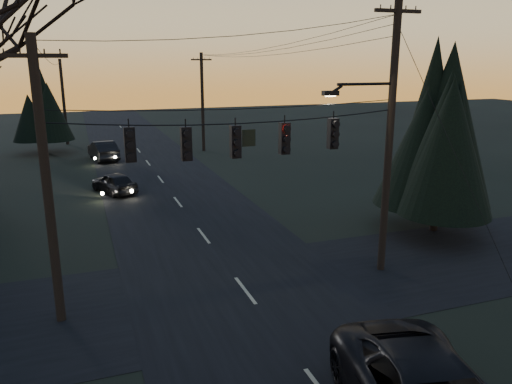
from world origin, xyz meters
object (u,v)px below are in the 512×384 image
object	(u,v)px
utility_pole_far_r	(204,151)
sedan_oncoming_b	(103,151)
utility_pole_right	(380,269)
utility_pole_left	(62,320)
utility_pole_far_l	(68,144)
evergreen_right	(442,135)
sedan_oncoming_a	(114,183)

from	to	relation	value
utility_pole_far_r	sedan_oncoming_b	world-z (taller)	utility_pole_far_r
utility_pole_right	utility_pole_left	xyz separation A→B (m)	(-11.50, 0.00, 0.00)
utility_pole_far_l	evergreen_right	bearing A→B (deg)	-63.43
sedan_oncoming_a	utility_pole_far_l	bearing A→B (deg)	-104.91
utility_pole_right	sedan_oncoming_a	world-z (taller)	utility_pole_right
sedan_oncoming_a	utility_pole_left	bearing A→B (deg)	57.03
utility_pole_right	sedan_oncoming_a	size ratio (longest dim) A/B	2.69
evergreen_right	sedan_oncoming_b	size ratio (longest dim) A/B	1.70
utility_pole_right	sedan_oncoming_a	bearing A→B (deg)	119.54
sedan_oncoming_b	utility_pole_far_l	bearing A→B (deg)	-82.86
sedan_oncoming_b	sedan_oncoming_a	bearing A→B (deg)	80.60
evergreen_right	sedan_oncoming_a	distance (m)	18.76
utility_pole_left	utility_pole_far_r	world-z (taller)	same
utility_pole_far_r	evergreen_right	bearing A→B (deg)	-78.75
utility_pole_right	evergreen_right	distance (m)	7.41
utility_pole_far_r	sedan_oncoming_a	size ratio (longest dim) A/B	2.29
utility_pole_left	sedan_oncoming_b	size ratio (longest dim) A/B	1.82
utility_pole_far_l	sedan_oncoming_a	size ratio (longest dim) A/B	2.15
utility_pole_right	utility_pole_far_r	xyz separation A→B (m)	(0.00, 28.00, 0.00)
utility_pole_left	sedan_oncoming_b	bearing A→B (deg)	83.98
sedan_oncoming_a	sedan_oncoming_b	size ratio (longest dim) A/B	0.80
utility_pole_right	evergreen_right	size ratio (longest dim) A/B	1.26
utility_pole_far_r	utility_pole_far_l	bearing A→B (deg)	145.18
utility_pole_left	sedan_oncoming_a	bearing A→B (deg)	79.66
utility_pole_left	utility_pole_far_l	distance (m)	36.00
utility_pole_left	utility_pole_far_l	bearing A→B (deg)	90.00
utility_pole_far_r	utility_pole_far_l	world-z (taller)	utility_pole_far_r
utility_pole_left	evergreen_right	bearing A→B (deg)	10.68
utility_pole_far_l	sedan_oncoming_a	world-z (taller)	utility_pole_far_l
utility_pole_right	utility_pole_far_r	distance (m)	28.00
utility_pole_far_r	utility_pole_right	bearing A→B (deg)	-90.00
utility_pole_far_r	utility_pole_far_l	size ratio (longest dim) A/B	1.06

